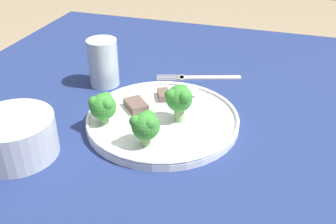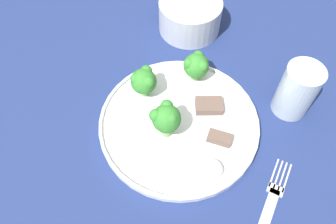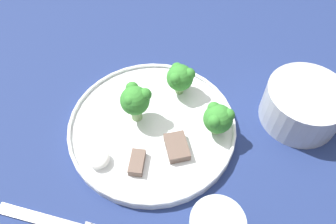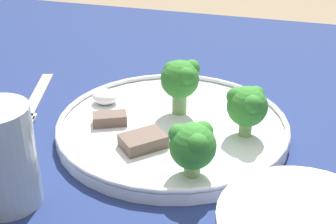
# 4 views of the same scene
# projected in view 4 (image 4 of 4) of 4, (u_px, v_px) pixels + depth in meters

# --- Properties ---
(table) EXTENTS (1.09, 0.97, 0.77)m
(table) POSITION_uv_depth(u_px,v_px,m) (172.00, 209.00, 0.59)
(table) COLOR navy
(table) RESTS_ON ground_plane
(dinner_plate) EXTENTS (0.26, 0.26, 0.02)m
(dinner_plate) POSITION_uv_depth(u_px,v_px,m) (170.00, 124.00, 0.54)
(dinner_plate) COLOR white
(dinner_plate) RESTS_ON table
(fork) EXTENTS (0.07, 0.18, 0.00)m
(fork) POSITION_uv_depth(u_px,v_px,m) (34.00, 103.00, 0.61)
(fork) COLOR #B2B2B7
(fork) RESTS_ON table
(drinking_glass) EXTENTS (0.06, 0.06, 0.10)m
(drinking_glass) POSITION_uv_depth(u_px,v_px,m) (3.00, 162.00, 0.41)
(drinking_glass) COLOR #B2C1CC
(drinking_glass) RESTS_ON table
(broccoli_floret_near_rim_left) EXTENTS (0.05, 0.05, 0.07)m
(broccoli_floret_near_rim_left) POSITION_uv_depth(u_px,v_px,m) (183.00, 79.00, 0.54)
(broccoli_floret_near_rim_left) COLOR #7FA866
(broccoli_floret_near_rim_left) RESTS_ON dinner_plate
(broccoli_floret_center_left) EXTENTS (0.05, 0.04, 0.05)m
(broccoli_floret_center_left) POSITION_uv_depth(u_px,v_px,m) (193.00, 145.00, 0.43)
(broccoli_floret_center_left) COLOR #7FA866
(broccoli_floret_center_left) RESTS_ON dinner_plate
(broccoli_floret_back_left) EXTENTS (0.05, 0.04, 0.06)m
(broccoli_floret_back_left) POSITION_uv_depth(u_px,v_px,m) (247.00, 106.00, 0.50)
(broccoli_floret_back_left) COLOR #7FA866
(broccoli_floret_back_left) RESTS_ON dinner_plate
(meat_slice_front_slice) EXTENTS (0.04, 0.03, 0.01)m
(meat_slice_front_slice) POSITION_uv_depth(u_px,v_px,m) (110.00, 119.00, 0.53)
(meat_slice_front_slice) COLOR brown
(meat_slice_front_slice) RESTS_ON dinner_plate
(meat_slice_middle_slice) EXTENTS (0.05, 0.05, 0.01)m
(meat_slice_middle_slice) POSITION_uv_depth(u_px,v_px,m) (143.00, 141.00, 0.49)
(meat_slice_middle_slice) COLOR brown
(meat_slice_middle_slice) RESTS_ON dinner_plate
(sauce_dollop) EXTENTS (0.03, 0.03, 0.02)m
(sauce_dollop) POSITION_uv_depth(u_px,v_px,m) (105.00, 97.00, 0.58)
(sauce_dollop) COLOR white
(sauce_dollop) RESTS_ON dinner_plate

